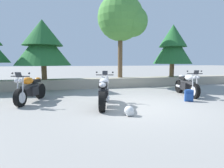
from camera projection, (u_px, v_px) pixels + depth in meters
The scene contains 10 objects.
ground_plane at pixel (142, 106), 6.14m from camera, with size 120.00×120.00×0.00m, color gray.
stone_wall at pixel (109, 83), 10.72m from camera, with size 36.00×0.80×0.55m, color #A89E89.
motorcycle_orange_near_left at pixel (31, 89), 6.73m from camera, with size 0.94×2.00×1.18m.
motorcycle_silver_centre at pixel (104, 92), 6.16m from camera, with size 0.86×2.03×1.18m.
motorcycle_white_far_right at pixel (187, 85), 8.07m from camera, with size 0.72×2.06×1.18m.
rider_backpack at pixel (189, 95), 6.89m from camera, with size 0.35×0.33×0.47m.
rider_helmet at pixel (129, 111), 5.06m from camera, with size 0.28×0.28×0.28m.
pine_tree_mid_left at pixel (43, 44), 9.60m from camera, with size 2.95×2.95×3.21m.
leafy_tree_mid_right at pixel (123, 19), 10.67m from camera, with size 2.89×2.76×4.98m.
pine_tree_far_right at pixel (173, 45), 11.47m from camera, with size 2.45×2.45×3.33m.
Camera 1 is at (-2.49, -5.55, 1.52)m, focal length 28.67 mm.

